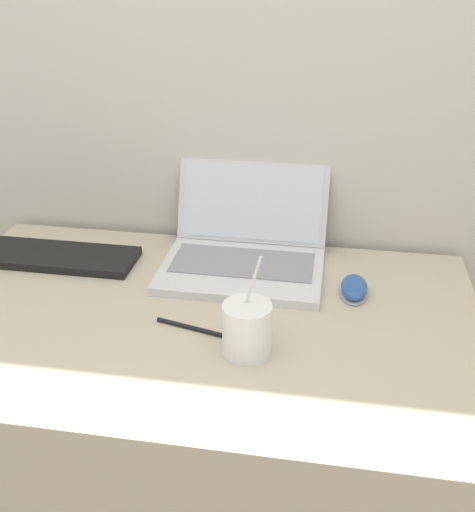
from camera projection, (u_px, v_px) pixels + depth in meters
The scene contains 7 objects.
wall_back at pixel (228, 37), 1.37m from camera, with size 7.00×0.04×2.50m.
desk at pixel (200, 448), 1.42m from camera, with size 1.18×0.73×0.75m.
laptop at pixel (245, 248), 1.42m from camera, with size 0.37×0.34×0.21m.
drink_cup at pixel (247, 328), 1.10m from camera, with size 0.09×0.09×0.20m.
computer_mouse at pixel (354, 288), 1.31m from camera, with size 0.06×0.11×0.03m.
external_keyboard at pixel (48, 256), 1.46m from camera, with size 0.43×0.14×0.02m.
pen at pixel (191, 328), 1.19m from camera, with size 0.15×0.04×0.01m.
Camera 1 is at (0.26, -0.66, 1.43)m, focal length 42.00 mm.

